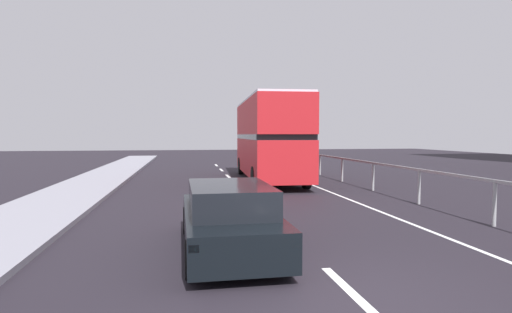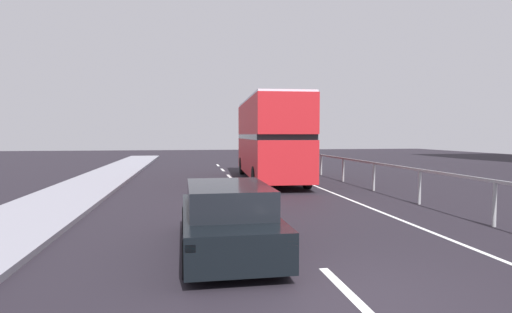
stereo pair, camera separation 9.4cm
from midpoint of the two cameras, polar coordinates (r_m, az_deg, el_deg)
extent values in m
cube|color=black|center=(6.65, 13.22, -18.41)|extent=(73.16, 120.00, 0.10)
cube|color=silver|center=(6.83, 12.46, -17.34)|extent=(0.16, 2.04, 0.01)
cube|color=silver|center=(10.88, 3.66, -9.58)|extent=(0.16, 2.04, 0.01)
cube|color=silver|center=(15.12, -0.14, -6.01)|extent=(0.16, 2.04, 0.01)
cube|color=silver|center=(19.44, -2.25, -4.00)|extent=(0.16, 2.04, 0.01)
cube|color=silver|center=(23.79, -3.58, -2.72)|extent=(0.16, 2.04, 0.01)
cube|color=silver|center=(28.15, -4.49, -1.84)|extent=(0.16, 2.04, 0.01)
cube|color=silver|center=(32.53, -5.16, -1.19)|extent=(0.16, 2.04, 0.01)
cube|color=silver|center=(16.02, 12.33, -5.57)|extent=(0.12, 46.00, 0.01)
cube|color=#939396|center=(16.71, 18.60, -1.26)|extent=(0.08, 42.00, 0.08)
cylinder|color=#939396|center=(12.42, 30.06, -5.66)|extent=(0.10, 0.10, 1.18)
cylinder|color=#939396|center=(15.25, 21.66, -3.92)|extent=(0.10, 0.10, 1.18)
cylinder|color=#939396|center=(18.32, 15.99, -2.70)|extent=(0.10, 0.10, 1.18)
cylinder|color=#939396|center=(21.52, 11.99, -1.82)|extent=(0.10, 0.10, 1.18)
cylinder|color=#939396|center=(24.80, 9.03, -1.16)|extent=(0.10, 0.10, 1.18)
cylinder|color=#939396|center=(28.13, 6.77, -0.66)|extent=(0.10, 0.10, 1.18)
cylinder|color=#939396|center=(31.50, 5.00, -0.26)|extent=(0.10, 0.10, 1.18)
cylinder|color=#939396|center=(34.90, 3.57, 0.06)|extent=(0.10, 0.10, 1.18)
cube|color=#B41B20|center=(21.52, 2.04, 0.01)|extent=(2.97, 10.14, 1.80)
cube|color=black|center=(21.49, 2.04, 2.73)|extent=(2.97, 9.74, 0.24)
cube|color=#B41B20|center=(21.51, 2.05, 5.31)|extent=(2.97, 10.14, 1.69)
cube|color=silver|center=(21.57, 2.05, 7.68)|extent=(2.91, 9.94, 0.10)
cube|color=black|center=(26.46, 0.39, 0.77)|extent=(2.24, 0.15, 1.26)
cube|color=yellow|center=(26.48, 0.40, 5.79)|extent=(1.50, 0.11, 0.28)
cylinder|color=black|center=(25.02, -1.82, -1.29)|extent=(0.33, 1.01, 1.00)
cylinder|color=black|center=(25.32, 3.35, -1.25)|extent=(0.33, 1.01, 1.00)
cylinder|color=black|center=(18.05, 0.08, -2.95)|extent=(0.33, 1.01, 1.00)
cylinder|color=black|center=(18.46, 7.17, -2.84)|extent=(0.33, 1.01, 1.00)
cube|color=black|center=(8.67, -3.72, -9.36)|extent=(1.81, 4.61, 0.67)
cube|color=black|center=(8.34, -3.56, -5.65)|extent=(1.58, 2.54, 0.53)
cube|color=red|center=(6.38, -8.59, -12.36)|extent=(0.16, 0.06, 0.12)
cube|color=red|center=(6.61, 5.42, -11.80)|extent=(0.16, 0.06, 0.12)
cylinder|color=black|center=(10.22, -9.25, -8.61)|extent=(0.21, 0.64, 0.64)
cylinder|color=black|center=(10.37, -0.24, -8.40)|extent=(0.21, 0.64, 0.64)
cylinder|color=black|center=(7.13, -8.87, -13.75)|extent=(0.21, 0.64, 0.64)
cylinder|color=black|center=(7.33, 4.13, -13.24)|extent=(0.21, 0.64, 0.64)
camera|label=1|loc=(0.05, -89.81, 0.01)|focal=29.21mm
camera|label=2|loc=(0.05, 90.19, -0.01)|focal=29.21mm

